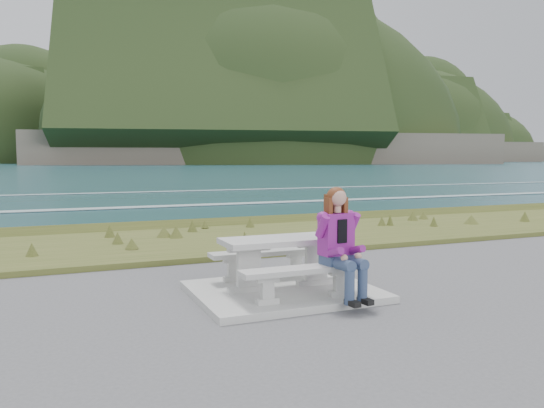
{
  "coord_description": "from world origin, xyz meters",
  "views": [
    {
      "loc": [
        -3.12,
        -6.98,
        2.01
      ],
      "look_at": [
        0.32,
        1.2,
        1.23
      ],
      "focal_mm": 35.0,
      "sensor_mm": 36.0,
      "label": 1
    }
  ],
  "objects_px": {
    "bench_landward": "(305,274)",
    "bench_seaward": "(265,256)",
    "seated_woman": "(343,258)",
    "picnic_table": "(283,249)"
  },
  "relations": [
    {
      "from": "bench_landward",
      "to": "bench_seaward",
      "type": "relative_size",
      "value": 1.0
    },
    {
      "from": "bench_landward",
      "to": "bench_seaward",
      "type": "bearing_deg",
      "value": 90.0
    },
    {
      "from": "bench_seaward",
      "to": "seated_woman",
      "type": "relative_size",
      "value": 1.19
    },
    {
      "from": "seated_woman",
      "to": "bench_landward",
      "type": "bearing_deg",
      "value": 157.67
    },
    {
      "from": "bench_landward",
      "to": "bench_seaward",
      "type": "distance_m",
      "value": 1.4
    },
    {
      "from": "bench_landward",
      "to": "seated_woman",
      "type": "xyz_separation_m",
      "value": [
        0.51,
        -0.14,
        0.21
      ]
    },
    {
      "from": "picnic_table",
      "to": "bench_seaward",
      "type": "bearing_deg",
      "value": 90.0
    },
    {
      "from": "picnic_table",
      "to": "bench_landward",
      "type": "relative_size",
      "value": 1.0
    },
    {
      "from": "bench_landward",
      "to": "seated_woman",
      "type": "distance_m",
      "value": 0.57
    },
    {
      "from": "bench_seaward",
      "to": "seated_woman",
      "type": "height_order",
      "value": "seated_woman"
    }
  ]
}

